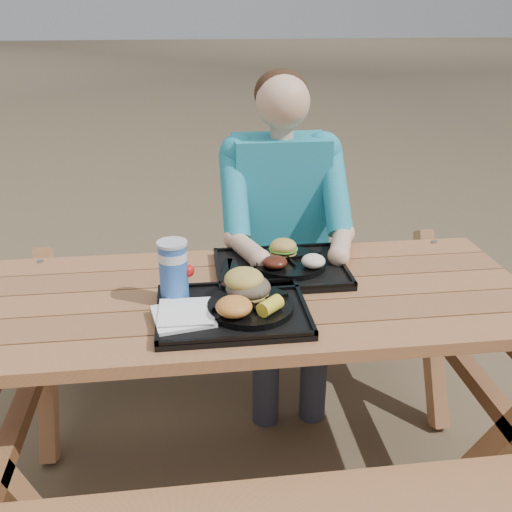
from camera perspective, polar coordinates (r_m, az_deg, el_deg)
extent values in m
plane|color=#999999|center=(2.30, 0.00, -20.47)|extent=(60.00, 60.00, 0.00)
cube|color=black|center=(1.72, -2.38, -5.67)|extent=(0.45, 0.35, 0.02)
cube|color=black|center=(2.00, 2.49, -1.37)|extent=(0.45, 0.35, 0.02)
cylinder|color=black|center=(1.71, -0.54, -5.06)|extent=(0.26, 0.26, 0.02)
cylinder|color=black|center=(2.00, 3.30, -0.69)|extent=(0.26, 0.26, 0.02)
cube|color=white|center=(1.68, -7.31, -5.87)|extent=(0.20, 0.20, 0.02)
cylinder|color=#164AA5|center=(1.77, -8.24, -1.55)|extent=(0.09, 0.09, 0.18)
cylinder|color=#330D05|center=(1.82, -2.79, -3.18)|extent=(0.05, 0.05, 0.03)
cylinder|color=yellow|center=(1.83, -1.22, -2.90)|extent=(0.05, 0.05, 0.03)
ellipsoid|color=orange|center=(1.64, -2.22, -5.08)|extent=(0.11, 0.11, 0.05)
cube|color=black|center=(1.97, -2.31, -1.23)|extent=(0.04, 0.18, 0.01)
ellipsoid|color=#4C1B0F|center=(1.93, 1.91, -0.62)|extent=(0.09, 0.09, 0.04)
ellipsoid|color=white|center=(1.94, 5.76, -0.49)|extent=(0.08, 0.08, 0.05)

